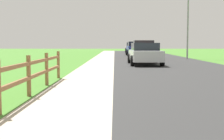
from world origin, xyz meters
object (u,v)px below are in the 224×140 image
at_px(parked_car_blue, 135,48).
at_px(parked_car_red, 143,49).
at_px(parked_car_white, 132,48).
at_px(street_lamp, 189,21).
at_px(parked_suv_silver, 145,53).

bearing_deg(parked_car_blue, parked_car_red, -88.05).
distance_m(parked_car_white, street_lamp, 18.91).
distance_m(parked_car_red, parked_car_white, 17.61).
relative_size(parked_car_blue, street_lamp, 0.85).
bearing_deg(parked_suv_silver, parked_car_blue, 88.51).
relative_size(parked_suv_silver, parked_car_white, 1.12).
xyz_separation_m(parked_car_blue, parked_car_white, (0.19, 10.36, -0.04)).
relative_size(parked_car_white, street_lamp, 0.79).
relative_size(parked_car_red, parked_car_blue, 0.97).
height_order(parked_suv_silver, parked_car_white, parked_car_white).
distance_m(parked_suv_silver, street_lamp, 9.38).
xyz_separation_m(parked_car_blue, street_lamp, (4.20, -7.94, 2.55)).
distance_m(parked_car_blue, street_lamp, 9.33).
xyz_separation_m(parked_suv_silver, street_lamp, (4.61, 7.73, 2.62)).
distance_m(parked_car_blue, parked_car_white, 10.36).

